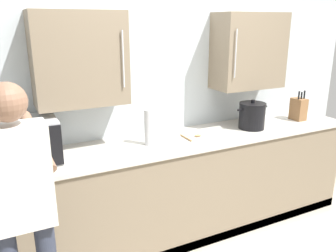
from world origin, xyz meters
The scene contains 8 objects.
back_wall_tiled centered at (0.00, 1.15, 1.42)m, with size 4.40×0.44×2.70m.
counter_unit centered at (0.00, 0.84, 0.47)m, with size 3.53×0.61×0.95m.
microwave_oven centered at (-1.29, 0.87, 1.11)m, with size 0.50×0.71×0.32m.
wooden_spoon centered at (0.11, 0.82, 0.96)m, with size 0.16×0.19×0.02m.
stock_pot centered at (0.75, 0.81, 1.08)m, with size 0.35×0.25×0.28m.
knife_block centered at (1.39, 0.84, 1.07)m, with size 0.11×0.15×0.31m.
thermos_flask centered at (-0.31, 0.83, 1.10)m, with size 0.08×0.08×0.30m.
person_figure centered at (-1.36, 0.15, 0.99)m, with size 0.44×0.54×1.66m.
Camera 1 is at (-1.38, -1.68, 1.94)m, focal length 37.02 mm.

